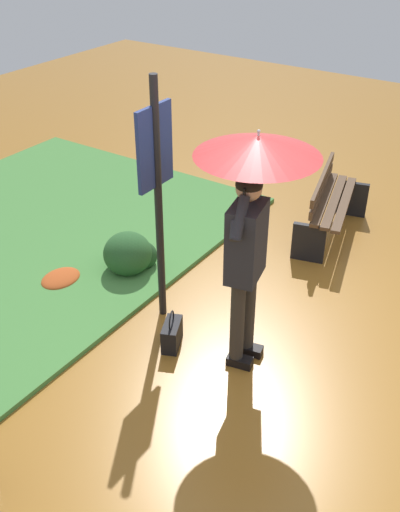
% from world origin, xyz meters
% --- Properties ---
extents(ground_plane, '(18.00, 18.00, 0.00)m').
position_xyz_m(ground_plane, '(0.00, 0.00, 0.00)').
color(ground_plane, '#9E6623').
extents(grass_verge, '(4.80, 4.00, 0.05)m').
position_xyz_m(grass_verge, '(0.25, 3.16, 0.03)').
color(grass_verge, '#47843D').
rests_on(grass_verge, ground_plane).
extents(person_with_umbrella, '(0.96, 0.96, 2.04)m').
position_xyz_m(person_with_umbrella, '(-0.12, 0.00, 1.55)').
color(person_with_umbrella, '#2D2823').
rests_on(person_with_umbrella, ground_plane).
extents(info_sign_post, '(0.44, 0.07, 2.30)m').
position_xyz_m(info_sign_post, '(-0.06, 0.96, 1.44)').
color(info_sign_post, black).
rests_on(info_sign_post, ground_plane).
extents(handbag, '(0.33, 0.25, 0.37)m').
position_xyz_m(handbag, '(-0.40, 0.59, 0.13)').
color(handbag, black).
rests_on(handbag, ground_plane).
extents(park_bench, '(1.43, 0.71, 0.75)m').
position_xyz_m(park_bench, '(2.23, 0.24, 0.40)').
color(park_bench, black).
rests_on(park_bench, ground_plane).
extents(shrub_cluster, '(0.56, 0.51, 0.46)m').
position_xyz_m(shrub_cluster, '(0.33, 1.66, 0.22)').
color(shrub_cluster, '#285628').
rests_on(shrub_cluster, ground_plane).
extents(leaf_pile_by_bench, '(0.44, 0.35, 0.10)m').
position_xyz_m(leaf_pile_by_bench, '(-0.24, 2.14, 0.05)').
color(leaf_pile_by_bench, '#B74C1E').
rests_on(leaf_pile_by_bench, ground_plane).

